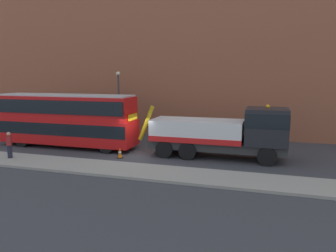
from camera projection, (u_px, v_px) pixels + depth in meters
ground_plane at (140, 154)px, 23.20m from camera, size 120.00×120.00×0.00m
near_kerb at (113, 169)px, 19.22m from camera, size 60.00×2.80×0.15m
building_facade at (173, 47)px, 29.76m from camera, size 60.00×1.50×16.00m
recovery_tow_truck at (224, 132)px, 21.75m from camera, size 10.15×2.67×3.67m
double_decker_bus at (67, 118)px, 25.19m from camera, size 11.06×2.59×4.06m
pedestrian_onlooker at (9, 145)px, 21.34m from camera, size 0.43×0.48×1.71m
traffic_cone_near_bus at (120, 153)px, 21.99m from camera, size 0.36×0.36×0.72m
street_lamp at (119, 98)px, 29.70m from camera, size 0.36×0.36×5.83m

